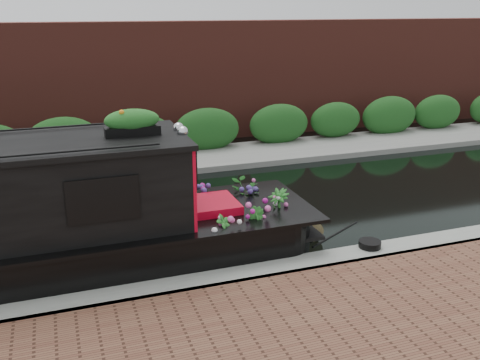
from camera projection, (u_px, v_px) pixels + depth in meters
name	position (u px, v px, depth m)	size (l,w,h in m)	color
ground	(184.00, 217.00, 11.88)	(80.00, 80.00, 0.00)	black
near_bank_coping	(231.00, 287.00, 8.93)	(40.00, 0.60, 0.50)	gray
far_bank_path	(150.00, 166.00, 15.65)	(40.00, 2.40, 0.34)	gray
far_hedge	(144.00, 158.00, 16.45)	(40.00, 1.10, 2.80)	#1B4C1A
far_brick_wall	(134.00, 143.00, 18.34)	(40.00, 1.00, 8.00)	#5E2820
rope_fender	(310.00, 228.00, 10.80)	(0.39, 0.39, 0.44)	olive
coiled_mooring_rope	(370.00, 244.00, 9.82)	(0.41, 0.41, 0.12)	black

